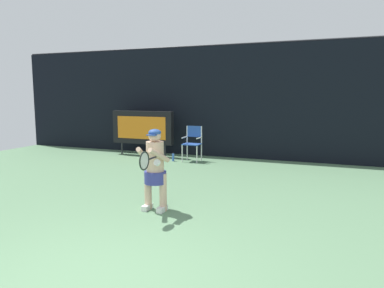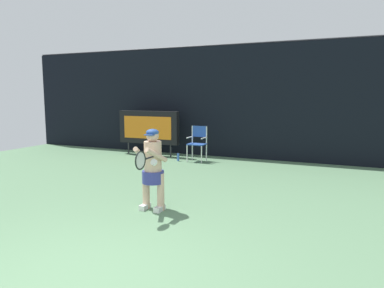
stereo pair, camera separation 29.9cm
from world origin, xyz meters
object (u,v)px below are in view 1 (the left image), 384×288
object	(u,v)px
scoreboard	(143,128)
tennis_player	(155,167)
umpire_chair	(193,141)
water_bottle	(173,157)
tennis_racket	(145,161)

from	to	relation	value
scoreboard	tennis_player	size ratio (longest dim) A/B	1.51
umpire_chair	water_bottle	bearing A→B (deg)	-156.01
water_bottle	tennis_racket	distance (m)	5.43
scoreboard	umpire_chair	world-z (taller)	scoreboard
umpire_chair	tennis_player	bearing A→B (deg)	-76.55
water_bottle	tennis_racket	bearing A→B (deg)	-70.38
water_bottle	tennis_player	distance (m)	4.84
scoreboard	tennis_racket	distance (m)	6.49
umpire_chair	scoreboard	bearing A→B (deg)	169.60
tennis_racket	scoreboard	bearing A→B (deg)	100.17
scoreboard	umpire_chair	bearing A→B (deg)	-10.40
tennis_player	tennis_racket	size ratio (longest dim) A/B	2.42
umpire_chair	tennis_player	size ratio (longest dim) A/B	0.74
scoreboard	tennis_racket	world-z (taller)	scoreboard
scoreboard	tennis_player	world-z (taller)	scoreboard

